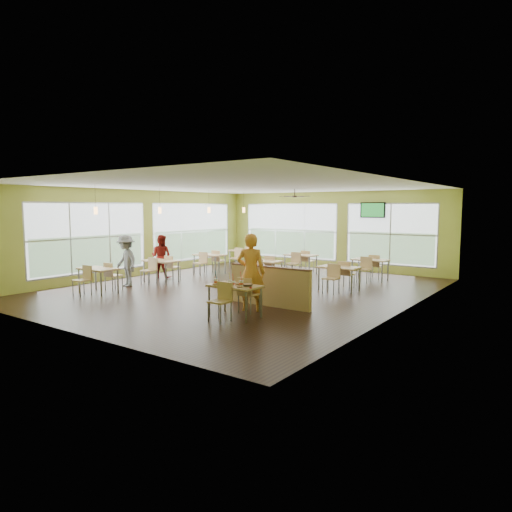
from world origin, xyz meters
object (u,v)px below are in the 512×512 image
at_px(half_wall_divider, 270,286).
at_px(food_basket, 248,285).
at_px(main_table, 235,290).
at_px(man_plaid, 251,272).

distance_m(half_wall_divider, food_basket, 1.48).
distance_m(main_table, man_plaid, 0.80).
relative_size(main_table, man_plaid, 0.79).
distance_m(main_table, half_wall_divider, 1.45).
bearing_deg(food_basket, man_plaid, 121.01).
distance_m(main_table, food_basket, 0.38).
bearing_deg(man_plaid, half_wall_divider, -119.15).
height_order(half_wall_divider, food_basket, half_wall_divider).
xyz_separation_m(half_wall_divider, food_basket, (0.34, -1.42, 0.26)).
relative_size(half_wall_divider, man_plaid, 1.25).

